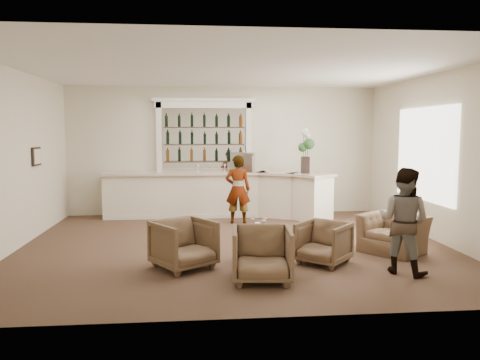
% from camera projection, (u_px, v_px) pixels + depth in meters
% --- Properties ---
extents(ground, '(8.00, 8.00, 0.00)m').
position_uv_depth(ground, '(234.00, 245.00, 8.91)').
color(ground, brown).
rests_on(ground, ground).
extents(room_shell, '(8.04, 7.02, 3.32)m').
position_uv_depth(room_shell, '(239.00, 122.00, 9.38)').
color(room_shell, beige).
rests_on(room_shell, ground).
extents(bar_counter, '(5.72, 1.80, 1.14)m').
position_uv_depth(bar_counter, '(218.00, 194.00, 11.80)').
color(bar_counter, white).
rests_on(bar_counter, ground).
extents(back_bar_alcove, '(2.64, 0.25, 3.00)m').
position_uv_depth(back_bar_alcove, '(204.00, 136.00, 12.02)').
color(back_bar_alcove, white).
rests_on(back_bar_alcove, ground).
extents(cocktail_table, '(0.64, 0.64, 0.50)m').
position_uv_depth(cocktail_table, '(260.00, 246.00, 7.83)').
color(cocktail_table, '#4E2E22').
rests_on(cocktail_table, ground).
extents(sommelier, '(0.63, 0.45, 1.61)m').
position_uv_depth(sommelier, '(238.00, 189.00, 10.96)').
color(sommelier, gray).
rests_on(sommelier, ground).
extents(guest, '(0.99, 0.99, 1.62)m').
position_uv_depth(guest, '(404.00, 221.00, 7.11)').
color(guest, gray).
rests_on(guest, ground).
extents(armchair_left, '(1.17, 1.18, 0.78)m').
position_uv_depth(armchair_left, '(184.00, 244.00, 7.38)').
color(armchair_left, brown).
rests_on(armchair_left, ground).
extents(armchair_center, '(0.92, 0.94, 0.79)m').
position_uv_depth(armchair_center, '(262.00, 254.00, 6.75)').
color(armchair_center, brown).
rests_on(armchair_center, ground).
extents(armchair_right, '(1.06, 1.06, 0.70)m').
position_uv_depth(armchair_right, '(323.00, 243.00, 7.65)').
color(armchair_right, brown).
rests_on(armchair_right, ground).
extents(armchair_far, '(1.35, 1.37, 0.67)m').
position_uv_depth(armchair_far, '(394.00, 234.00, 8.36)').
color(armchair_far, brown).
rests_on(armchair_far, ground).
extents(espresso_machine, '(0.66, 0.60, 0.49)m').
position_uv_depth(espresso_machine, '(243.00, 162.00, 11.80)').
color(espresso_machine, silver).
rests_on(espresso_machine, bar_counter).
extents(flower_vase, '(0.29, 0.29, 1.08)m').
position_uv_depth(flower_vase, '(305.00, 148.00, 11.37)').
color(flower_vase, black).
rests_on(flower_vase, bar_counter).
extents(wine_glass_bar_left, '(0.07, 0.07, 0.21)m').
position_uv_depth(wine_glass_bar_left, '(225.00, 168.00, 11.68)').
color(wine_glass_bar_left, white).
rests_on(wine_glass_bar_left, bar_counter).
extents(wine_glass_bar_right, '(0.07, 0.07, 0.21)m').
position_uv_depth(wine_glass_bar_right, '(198.00, 168.00, 11.74)').
color(wine_glass_bar_right, white).
rests_on(wine_glass_bar_right, bar_counter).
extents(wine_glass_tbl_a, '(0.07, 0.07, 0.21)m').
position_uv_depth(wine_glass_tbl_a, '(253.00, 225.00, 7.81)').
color(wine_glass_tbl_a, white).
rests_on(wine_glass_tbl_a, cocktail_table).
extents(wine_glass_tbl_b, '(0.07, 0.07, 0.21)m').
position_uv_depth(wine_glass_tbl_b, '(265.00, 224.00, 7.88)').
color(wine_glass_tbl_b, white).
rests_on(wine_glass_tbl_b, cocktail_table).
extents(wine_glass_tbl_c, '(0.07, 0.07, 0.21)m').
position_uv_depth(wine_glass_tbl_c, '(263.00, 227.00, 7.67)').
color(wine_glass_tbl_c, white).
rests_on(wine_glass_tbl_c, cocktail_table).
extents(napkin_holder, '(0.08, 0.08, 0.12)m').
position_uv_depth(napkin_holder, '(258.00, 226.00, 7.94)').
color(napkin_holder, white).
rests_on(napkin_holder, cocktail_table).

